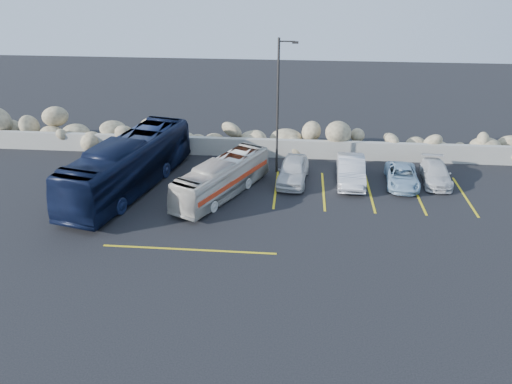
# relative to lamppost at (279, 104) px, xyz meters

# --- Properties ---
(ground) EXTENTS (90.00, 90.00, 0.00)m
(ground) POSITION_rel_lamppost_xyz_m (-2.56, -9.50, -4.30)
(ground) COLOR black
(ground) RESTS_ON ground
(seawall) EXTENTS (60.00, 0.40, 1.20)m
(seawall) POSITION_rel_lamppost_xyz_m (-2.56, 2.50, -3.70)
(seawall) COLOR gray
(seawall) RESTS_ON ground
(riprap_pile) EXTENTS (54.00, 2.80, 2.60)m
(riprap_pile) POSITION_rel_lamppost_xyz_m (-2.56, 3.70, -3.00)
(riprap_pile) COLOR #857557
(riprap_pile) RESTS_ON ground
(parking_lines) EXTENTS (18.16, 9.36, 0.01)m
(parking_lines) POSITION_rel_lamppost_xyz_m (2.09, -3.93, -4.29)
(parking_lines) COLOR gold
(parking_lines) RESTS_ON ground
(lamppost) EXTENTS (1.14, 0.18, 8.00)m
(lamppost) POSITION_rel_lamppost_xyz_m (0.00, 0.00, 0.00)
(lamppost) COLOR #2D2A28
(lamppost) RESTS_ON ground
(vintage_bus) EXTENTS (4.77, 7.35, 2.04)m
(vintage_bus) POSITION_rel_lamppost_xyz_m (-2.87, -3.51, -3.27)
(vintage_bus) COLOR beige
(vintage_bus) RESTS_ON ground
(tour_coach) EXTENTS (4.88, 11.00, 2.98)m
(tour_coach) POSITION_rel_lamppost_xyz_m (-8.20, -3.22, -2.80)
(tour_coach) COLOR black
(tour_coach) RESTS_ON ground
(car_a) EXTENTS (2.01, 4.21, 1.39)m
(car_a) POSITION_rel_lamppost_xyz_m (0.98, -1.34, -3.60)
(car_a) COLOR silver
(car_a) RESTS_ON ground
(car_b) EXTENTS (1.70, 4.46, 1.45)m
(car_b) POSITION_rel_lamppost_xyz_m (4.34, -1.12, -3.57)
(car_b) COLOR silver
(car_b) RESTS_ON ground
(car_c) EXTENTS (1.81, 3.87, 1.09)m
(car_c) POSITION_rel_lamppost_xyz_m (9.32, -0.67, -3.75)
(car_c) COLOR silver
(car_c) RESTS_ON ground
(car_d) EXTENTS (2.03, 3.93, 1.06)m
(car_d) POSITION_rel_lamppost_xyz_m (7.27, -1.25, -3.77)
(car_d) COLOR #90B2CC
(car_d) RESTS_ON ground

